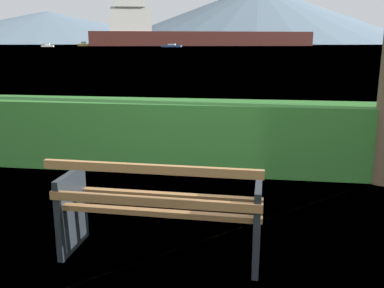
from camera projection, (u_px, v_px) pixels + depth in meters
The scene contains 9 objects.
ground_plane at pixel (162, 254), 3.55m from camera, with size 1400.00×1400.00×0.00m, color olive.
water_surface at pixel (256, 45), 298.75m from camera, with size 620.00×620.00×0.00m, color #7A99A8.
park_bench at pixel (160, 209), 3.40m from camera, with size 1.64×0.61×0.87m.
hedge_row at pixel (201, 136), 5.88m from camera, with size 12.31×0.72×0.94m, color #2D6B28.
cargo_ship_large at pixel (185, 34), 222.31m from camera, with size 115.37×47.88×22.40m.
fishing_boat_near at pixel (172, 46), 167.42m from camera, with size 7.78×3.01×1.25m.
sailboat_mid at pixel (83, 44), 216.24m from camera, with size 5.82×1.93×2.23m.
tender_far at pixel (48, 46), 175.51m from camera, with size 5.07×2.36×1.46m.
distant_hills at pixel (262, 19), 530.70m from camera, with size 889.76×408.84×71.22m.
Camera 1 is at (0.72, -3.17, 1.72)m, focal length 39.93 mm.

